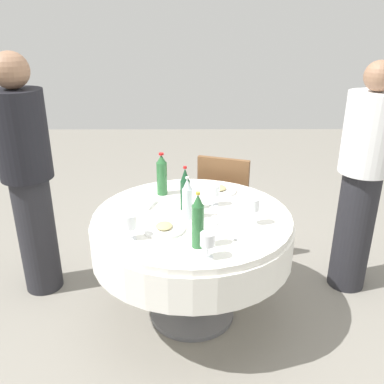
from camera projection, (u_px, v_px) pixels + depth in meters
ground_plane at (192, 313)px, 2.82m from camera, size 10.00×10.00×0.00m
dining_table at (192, 237)px, 2.59m from camera, size 1.24×1.24×0.74m
bottle_dark_green_outer at (185, 190)px, 2.55m from camera, size 0.06×0.06×0.28m
bottle_clear_front at (187, 199)px, 2.44m from camera, size 0.06×0.06×0.26m
bottle_green_rear at (198, 222)px, 2.13m from camera, size 0.06×0.06×0.31m
bottle_green_inner at (162, 175)px, 2.78m from camera, size 0.07×0.07×0.29m
wine_glass_inner at (214, 192)px, 2.63m from camera, size 0.07×0.07×0.13m
wine_glass_left at (130, 222)px, 2.22m from camera, size 0.07×0.07×0.14m
wine_glass_east at (254, 206)px, 2.37m from camera, size 0.07×0.07×0.16m
wine_glass_north at (208, 240)px, 2.04m from camera, size 0.07×0.07×0.14m
plate_mid at (164, 228)px, 2.35m from camera, size 0.24×0.24×0.04m
plate_right at (219, 190)px, 2.87m from camera, size 0.24×0.24×0.04m
spoon_front at (256, 203)px, 2.69m from camera, size 0.18×0.06×0.00m
spoon_rear at (245, 244)px, 2.20m from camera, size 0.15×0.13×0.00m
spoon_inner at (220, 220)px, 2.46m from camera, size 0.17×0.10×0.00m
folded_napkin at (144, 203)px, 2.66m from camera, size 0.17×0.17×0.02m
person_outer at (362, 179)px, 2.81m from camera, size 0.34×0.34×1.61m
person_front at (28, 175)px, 2.77m from camera, size 0.34×0.34×1.67m
chair_east at (226, 196)px, 3.35m from camera, size 0.51×0.51×0.87m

